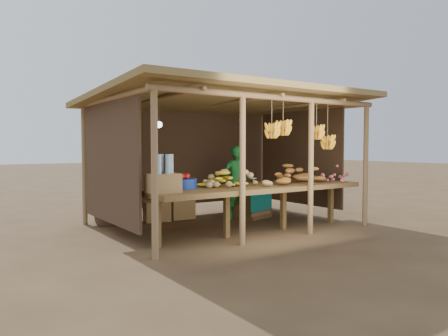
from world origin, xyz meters
TOP-DOWN VIEW (x-y plane):
  - ground at (0.00, 0.00)m, footprint 60.00×60.00m
  - stall_structure at (0.05, 0.02)m, footprint 4.70×3.50m
  - counter at (0.00, -0.95)m, footprint 3.90×1.05m
  - potato_heap at (-0.42, -0.94)m, footprint 1.10×0.76m
  - sweet_potato_heap at (0.84, -1.06)m, footprint 1.15×0.77m
  - onion_heap at (1.67, -1.19)m, footprint 0.79×0.61m
  - banana_pile at (-0.60, -0.84)m, footprint 0.68×0.54m
  - tomato_basin at (-1.25, -0.70)m, footprint 0.44×0.44m
  - bottle_box at (-1.76, -1.07)m, footprint 0.44×0.35m
  - vendor at (0.56, 0.39)m, footprint 0.61×0.48m
  - tarp_crate at (0.93, 0.35)m, footprint 0.83×0.76m
  - carton_stack at (-0.56, 0.95)m, footprint 1.03×0.44m
  - burlap_sacks at (-1.65, 1.13)m, footprint 0.79×0.41m

SIDE VIEW (x-z plane):
  - ground at x=0.00m, z-range 0.00..0.00m
  - burlap_sacks at x=-1.65m, z-range -0.04..0.52m
  - carton_stack at x=-0.56m, z-range -0.04..0.71m
  - tarp_crate at x=0.93m, z-range -0.07..0.75m
  - vendor at x=0.56m, z-range 0.00..1.46m
  - counter at x=0.00m, z-range 0.34..1.14m
  - tomato_basin at x=-1.25m, z-range 0.78..1.01m
  - banana_pile at x=-0.60m, z-range 0.80..1.15m
  - onion_heap at x=1.67m, z-range 0.80..1.15m
  - sweet_potato_heap at x=0.84m, z-range 0.80..1.16m
  - potato_heap at x=-0.42m, z-range 0.80..1.17m
  - bottle_box at x=-1.76m, z-range 0.74..1.28m
  - stall_structure at x=0.05m, z-range 0.70..3.13m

